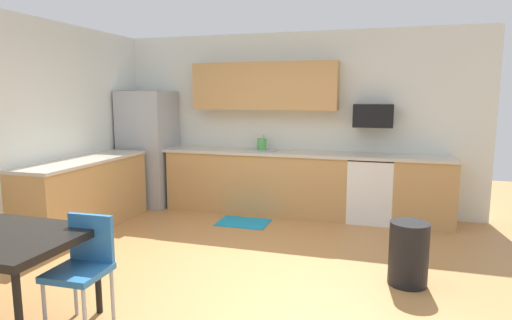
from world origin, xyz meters
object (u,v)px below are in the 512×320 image
microwave (373,116)px  kettle (262,145)px  chair_near_table (83,262)px  oven_range (370,189)px  refrigerator (148,149)px  trash_bin (409,253)px

microwave → kettle: 1.68m
microwave → chair_near_table: (-2.00, -3.64, -0.98)m
chair_near_table → oven_range: bearing=60.5°
refrigerator → microwave: 3.53m
chair_near_table → trash_bin: chair_near_table is taller
refrigerator → oven_range: 3.51m
refrigerator → oven_range: size_ratio=2.01×
refrigerator → kettle: refrigerator is taller
trash_bin → kettle: kettle is taller
trash_bin → kettle: 3.02m
chair_near_table → refrigerator: bearing=113.1°
oven_range → trash_bin: size_ratio=1.52×
refrigerator → kettle: bearing=4.0°
refrigerator → chair_near_table: refrigerator is taller
trash_bin → kettle: (-2.04, 2.11, 0.72)m
oven_range → trash_bin: 2.11m
refrigerator → trash_bin: size_ratio=3.05×
refrigerator → trash_bin: (3.90, -1.98, -0.61)m
trash_bin → microwave: bearing=101.1°
refrigerator → chair_near_table: bearing=-66.9°
refrigerator → microwave: bearing=3.0°
microwave → trash_bin: (0.43, -2.16, -1.18)m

